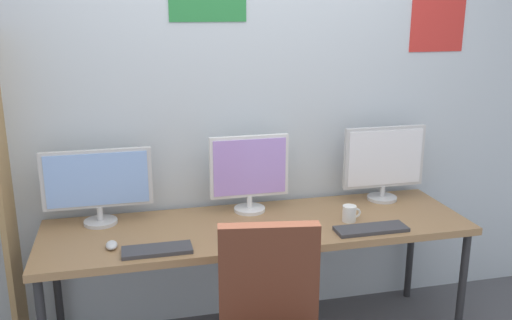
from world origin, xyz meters
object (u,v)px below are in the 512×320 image
monitor_right (384,161)px  keyboard_left (157,250)px  monitor_center (249,171)px  keyboard_right (371,229)px  mouse_left_side (112,245)px  coffee_mug (350,213)px  mouse_right_side (225,238)px  monitor_left (98,183)px  desk (258,232)px

monitor_right → keyboard_left: size_ratio=1.52×
monitor_center → keyboard_right: (0.56, -0.44, -0.23)m
monitor_center → mouse_left_side: bearing=-156.0°
keyboard_right → coffee_mug: size_ratio=3.65×
monitor_right → mouse_right_side: monitor_right is taller
monitor_left → mouse_left_side: bearing=-79.9°
coffee_mug → monitor_right: bearing=40.8°
monitor_right → coffee_mug: (-0.33, -0.29, -0.20)m
desk → mouse_left_side: 0.79m
keyboard_left → mouse_left_side: size_ratio=3.51×
desk → monitor_left: monitor_left is taller
keyboard_right → monitor_right: bearing=58.0°
monitor_center → monitor_right: 0.84m
monitor_left → mouse_right_side: size_ratio=6.03×
monitor_left → mouse_right_side: bearing=-32.4°
desk → keyboard_left: bearing=-157.7°
coffee_mug → mouse_left_side: bearing=-177.4°
monitor_left → coffee_mug: (1.34, -0.29, -0.19)m
keyboard_left → mouse_right_side: size_ratio=3.51×
monitor_left → keyboard_left: bearing=-58.0°
mouse_right_side → mouse_left_side: bearing=175.0°
desk → monitor_left: size_ratio=3.99×
desk → mouse_right_side: (-0.22, -0.18, 0.07)m
desk → mouse_right_side: bearing=-140.0°
keyboard_left → keyboard_right: 1.12m
keyboard_left → keyboard_right: (1.12, 0.00, 0.00)m
desk → monitor_left: 0.91m
monitor_left → monitor_center: (0.84, -0.00, 0.01)m
keyboard_left → monitor_left: bearing=122.0°
monitor_left → coffee_mug: size_ratio=5.46×
coffee_mug → keyboard_right: bearing=-69.3°
desk → monitor_center: 0.36m
coffee_mug → keyboard_left: bearing=-171.7°
desk → monitor_right: (0.84, 0.21, 0.29)m
mouse_right_side → monitor_center: bearing=61.2°
monitor_center → coffee_mug: (0.50, -0.29, -0.19)m
monitor_right → mouse_right_side: (-1.05, -0.39, -0.23)m
monitor_left → monitor_center: size_ratio=1.27×
mouse_left_side → keyboard_left: bearing=-24.3°
monitor_left → mouse_right_side: monitor_left is taller
keyboard_right → coffee_mug: 0.17m
monitor_right → keyboard_right: monitor_right is taller
monitor_left → keyboard_left: monitor_left is taller
desk → mouse_left_side: (-0.77, -0.13, 0.07)m
keyboard_right → monitor_left: bearing=162.4°
keyboard_left → keyboard_right: same height
mouse_right_side → coffee_mug: size_ratio=0.91×
mouse_left_side → coffee_mug: size_ratio=0.91×
coffee_mug → mouse_right_side: bearing=-171.6°
monitor_center → monitor_right: monitor_right is taller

